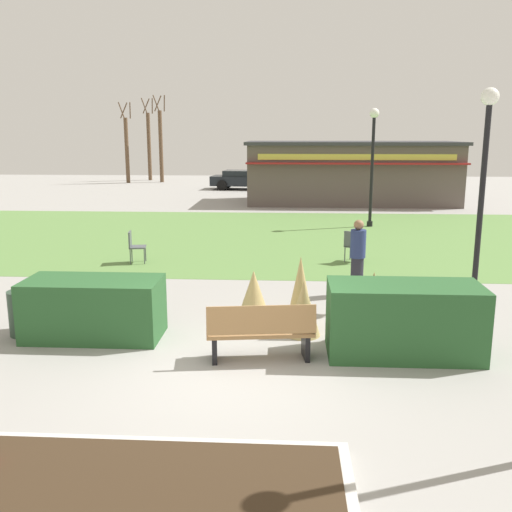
# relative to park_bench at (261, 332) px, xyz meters

# --- Properties ---
(ground_plane) EXTENTS (80.00, 80.00, 0.00)m
(ground_plane) POSITION_rel_park_bench_xyz_m (-0.40, -0.46, -0.48)
(ground_plane) COLOR #999691
(lawn_patch) EXTENTS (36.00, 12.00, 0.01)m
(lawn_patch) POSITION_rel_park_bench_xyz_m (-0.40, 11.01, -0.48)
(lawn_patch) COLOR #5B8442
(lawn_patch) RESTS_ON ground_plane
(flower_bed) EXTENTS (4.26, 2.48, 0.32)m
(flower_bed) POSITION_rel_park_bench_xyz_m (-1.03, -3.88, -0.39)
(flower_bed) COLOR beige
(flower_bed) RESTS_ON ground_plane
(park_bench) EXTENTS (1.75, 0.74, 0.95)m
(park_bench) POSITION_rel_park_bench_xyz_m (0.00, 0.00, 0.00)
(park_bench) COLOR #9E7547
(park_bench) RESTS_ON ground_plane
(hedge_left) EXTENTS (2.36, 1.10, 1.05)m
(hedge_left) POSITION_rel_park_bench_xyz_m (-2.98, 0.90, 0.05)
(hedge_left) COLOR #28562B
(hedge_left) RESTS_ON ground_plane
(hedge_right) EXTENTS (2.44, 1.10, 1.18)m
(hedge_right) POSITION_rel_park_bench_xyz_m (2.29, 0.38, 0.11)
(hedge_right) COLOR #28562B
(hedge_right) RESTS_ON ground_plane
(ornamental_grass_behind_left) EXTENTS (0.52, 0.52, 1.30)m
(ornamental_grass_behind_left) POSITION_rel_park_bench_xyz_m (0.65, 1.90, 0.17)
(ornamental_grass_behind_left) COLOR tan
(ornamental_grass_behind_left) RESTS_ON ground_plane
(ornamental_grass_behind_right) EXTENTS (0.61, 0.61, 1.01)m
(ornamental_grass_behind_right) POSITION_rel_park_bench_xyz_m (0.70, 1.20, 0.02)
(ornamental_grass_behind_right) COLOR tan
(ornamental_grass_behind_right) RESTS_ON ground_plane
(ornamental_grass_behind_center) EXTENTS (0.76, 0.76, 1.18)m
(ornamental_grass_behind_center) POSITION_rel_park_bench_xyz_m (1.92, 1.24, 0.11)
(ornamental_grass_behind_center) COLOR tan
(ornamental_grass_behind_center) RESTS_ON ground_plane
(ornamental_grass_behind_far) EXTENTS (0.69, 0.69, 1.03)m
(ornamental_grass_behind_far) POSITION_rel_park_bench_xyz_m (-0.22, 1.80, 0.03)
(ornamental_grass_behind_far) COLOR tan
(ornamental_grass_behind_far) RESTS_ON ground_plane
(lamppost_mid) EXTENTS (0.36, 0.36, 4.44)m
(lamppost_mid) POSITION_rel_park_bench_xyz_m (4.43, 3.63, 2.30)
(lamppost_mid) COLOR black
(lamppost_mid) RESTS_ON ground_plane
(lamppost_far) EXTENTS (0.36, 0.36, 4.44)m
(lamppost_far) POSITION_rel_park_bench_xyz_m (3.54, 13.46, 2.30)
(lamppost_far) COLOR black
(lamppost_far) RESTS_ON ground_plane
(trash_bin) EXTENTS (0.52, 0.52, 0.81)m
(trash_bin) POSITION_rel_park_bench_xyz_m (-4.28, 0.94, -0.07)
(trash_bin) COLOR #2D4233
(trash_bin) RESTS_ON ground_plane
(food_kiosk) EXTENTS (10.64, 4.89, 3.11)m
(food_kiosk) POSITION_rel_park_bench_xyz_m (3.56, 21.08, 1.08)
(food_kiosk) COLOR #594C47
(food_kiosk) RESTS_ON ground_plane
(cafe_chair_west) EXTENTS (0.50, 0.50, 0.89)m
(cafe_chair_west) POSITION_rel_park_bench_xyz_m (-3.84, 6.72, 0.05)
(cafe_chair_west) COLOR #4C5156
(cafe_chair_west) RESTS_ON ground_plane
(cafe_chair_east) EXTENTS (0.60, 0.60, 0.89)m
(cafe_chair_east) POSITION_rel_park_bench_xyz_m (2.21, 7.13, 0.05)
(cafe_chair_east) COLOR #4C5156
(cafe_chair_east) RESTS_ON ground_plane
(person_strolling) EXTENTS (0.34, 0.34, 1.69)m
(person_strolling) POSITION_rel_park_bench_xyz_m (1.95, 3.89, 0.38)
(person_strolling) COLOR #23232D
(person_strolling) RESTS_ON ground_plane
(parked_car_west_slot) EXTENTS (4.36, 2.37, 1.20)m
(parked_car_west_slot) POSITION_rel_park_bench_xyz_m (-2.45, 27.83, 0.16)
(parked_car_west_slot) COLOR black
(parked_car_west_slot) RESTS_ON ground_plane
(tree_left_bg) EXTENTS (0.91, 0.96, 6.16)m
(tree_left_bg) POSITION_rel_park_bench_xyz_m (-8.90, 32.86, 2.23)
(tree_left_bg) COLOR brown
(tree_left_bg) RESTS_ON ground_plane
(tree_right_bg) EXTENTS (0.91, 0.96, 6.06)m
(tree_right_bg) POSITION_rel_park_bench_xyz_m (-10.19, 34.60, 2.18)
(tree_right_bg) COLOR brown
(tree_right_bg) RESTS_ON ground_plane
(tree_center_bg) EXTENTS (0.91, 0.96, 5.64)m
(tree_center_bg) POSITION_rel_park_bench_xyz_m (-11.22, 32.18, 1.98)
(tree_center_bg) COLOR brown
(tree_center_bg) RESTS_ON ground_plane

